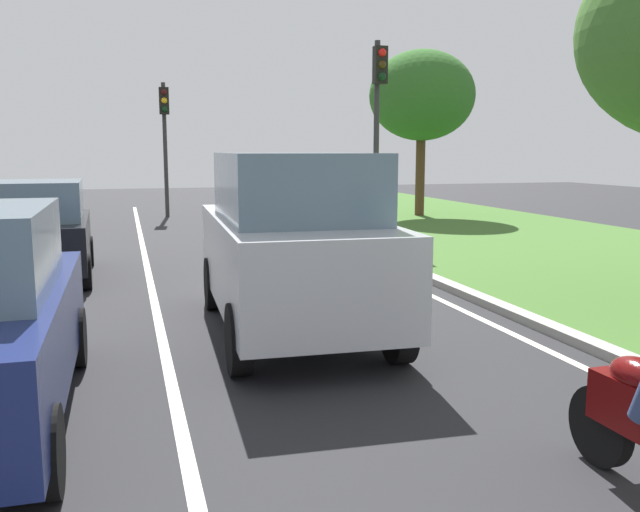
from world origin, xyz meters
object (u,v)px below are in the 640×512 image
(car_hatchback_far, at_px, (40,231))
(traffic_light_near_right, at_px, (378,105))
(car_suv_ahead, at_px, (293,242))
(traffic_light_far_median, at_px, (165,125))
(tree_roadside_far, at_px, (422,96))

(car_hatchback_far, relative_size, traffic_light_near_right, 0.75)
(car_suv_ahead, relative_size, traffic_light_far_median, 1.00)
(car_suv_ahead, height_order, traffic_light_near_right, traffic_light_near_right)
(car_suv_ahead, bearing_deg, traffic_light_near_right, 64.66)
(car_hatchback_far, height_order, traffic_light_near_right, traffic_light_near_right)
(car_suv_ahead, xyz_separation_m, tree_roadside_far, (7.86, 13.60, 2.96))
(car_hatchback_far, distance_m, traffic_light_near_right, 8.61)
(traffic_light_near_right, bearing_deg, traffic_light_far_median, 120.25)
(tree_roadside_far, bearing_deg, traffic_light_near_right, -123.25)
(car_suv_ahead, bearing_deg, traffic_light_far_median, 94.34)
(traffic_light_near_right, bearing_deg, car_hatchback_far, -157.52)
(car_suv_ahead, bearing_deg, tree_roadside_far, 62.20)
(traffic_light_near_right, distance_m, tree_roadside_far, 6.86)
(traffic_light_far_median, bearing_deg, traffic_light_near_right, -59.75)
(car_hatchback_far, bearing_deg, traffic_light_near_right, 20.90)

